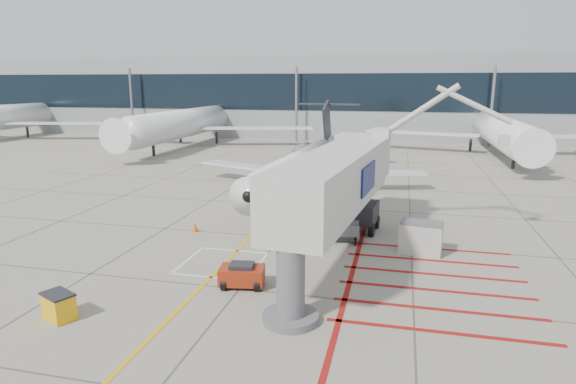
% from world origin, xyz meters
% --- Properties ---
extents(ground_plane, '(260.00, 260.00, 0.00)m').
position_xyz_m(ground_plane, '(0.00, 0.00, 0.00)').
color(ground_plane, gray).
rests_on(ground_plane, ground).
extents(regional_jet, '(24.32, 29.85, 7.47)m').
position_xyz_m(regional_jet, '(-1.84, 15.22, 3.74)').
color(regional_jet, silver).
rests_on(regional_jet, ground_plane).
extents(jet_bridge, '(11.76, 21.01, 8.02)m').
position_xyz_m(jet_bridge, '(3.87, 0.33, 4.01)').
color(jet_bridge, beige).
rests_on(jet_bridge, ground_plane).
extents(pushback_tug, '(2.28, 1.62, 1.22)m').
position_xyz_m(pushback_tug, '(0.03, -3.65, 0.61)').
color(pushback_tug, '#97280E').
rests_on(pushback_tug, ground_plane).
extents(spill_bin, '(1.56, 1.35, 1.14)m').
position_xyz_m(spill_bin, '(-6.27, -8.48, 0.57)').
color(spill_bin, '#F8AE0D').
rests_on(spill_bin, ground_plane).
extents(baggage_cart, '(2.16, 1.51, 1.28)m').
position_xyz_m(baggage_cart, '(3.88, 4.00, 0.64)').
color(baggage_cart, '#5C5C61').
rests_on(baggage_cart, ground_plane).
extents(ground_power_unit, '(2.49, 1.67, 1.84)m').
position_xyz_m(ground_power_unit, '(8.48, 3.13, 0.92)').
color(ground_power_unit, '#BAB9B0').
rests_on(ground_power_unit, ground_plane).
extents(cone_nose, '(0.41, 0.41, 0.57)m').
position_xyz_m(cone_nose, '(-5.77, 3.93, 0.28)').
color(cone_nose, '#E6450C').
rests_on(cone_nose, ground_plane).
extents(cone_side, '(0.35, 0.35, 0.49)m').
position_xyz_m(cone_side, '(0.69, 8.10, 0.24)').
color(cone_side, '#FF5C0D').
rests_on(cone_side, ground_plane).
extents(terminal_building, '(180.00, 28.00, 14.00)m').
position_xyz_m(terminal_building, '(10.00, 70.00, 7.00)').
color(terminal_building, gray).
rests_on(terminal_building, ground_plane).
extents(terminal_glass_band, '(180.00, 0.10, 6.00)m').
position_xyz_m(terminal_glass_band, '(10.00, 55.95, 8.00)').
color(terminal_glass_band, black).
rests_on(terminal_glass_band, ground_plane).
extents(bg_aircraft_b, '(37.57, 41.74, 12.52)m').
position_xyz_m(bg_aircraft_b, '(-24.89, 46.00, 6.26)').
color(bg_aircraft_b, silver).
rests_on(bg_aircraft_b, ground_plane).
extents(bg_aircraft_c, '(35.26, 39.18, 11.75)m').
position_xyz_m(bg_aircraft_c, '(19.56, 46.00, 5.88)').
color(bg_aircraft_c, silver).
rests_on(bg_aircraft_c, ground_plane).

